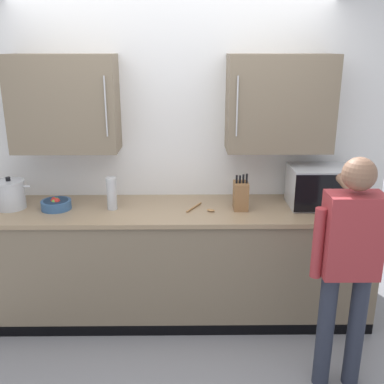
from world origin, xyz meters
TOP-DOWN VIEW (x-y plane):
  - ground_plane at (0.00, 0.00)m, footprint 9.55×9.55m
  - back_wall_tiled at (0.00, 1.11)m, footprint 3.60×0.44m
  - counter_unit at (0.00, 0.79)m, footprint 3.18×0.70m
  - microwave_oven at (1.16, 0.83)m, footprint 0.51×0.36m
  - thermos_flask at (-0.47, 0.77)m, footprint 0.08×0.08m
  - wooden_spoon at (0.23, 0.75)m, footprint 0.23×0.21m
  - fruit_bowl at (-0.91, 0.78)m, footprint 0.23×0.23m
  - knife_block at (0.53, 0.77)m, footprint 0.11×0.15m
  - stock_pot at (-1.27, 0.80)m, footprint 0.33×0.23m
  - person_figure at (1.11, -0.05)m, footprint 0.44×0.66m

SIDE VIEW (x-z plane):
  - ground_plane at x=0.00m, z-range 0.00..0.00m
  - counter_unit at x=0.00m, z-range 0.00..0.94m
  - person_figure at x=1.11m, z-range 0.15..1.71m
  - wooden_spoon at x=0.23m, z-range 0.95..0.96m
  - fruit_bowl at x=-0.91m, z-range 0.94..1.04m
  - knife_block at x=0.53m, z-range 0.91..1.20m
  - stock_pot at x=-1.27m, z-range 0.93..1.19m
  - thermos_flask at x=-0.47m, z-range 0.95..1.20m
  - microwave_oven at x=1.16m, z-range 0.95..1.26m
  - back_wall_tiled at x=0.00m, z-range 0.12..2.75m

